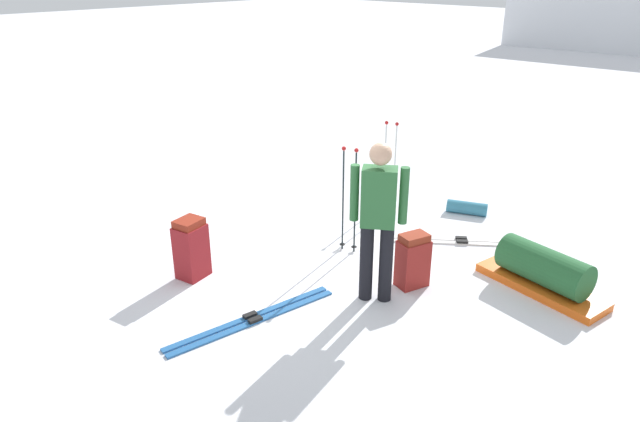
{
  "coord_description": "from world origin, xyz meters",
  "views": [
    {
      "loc": [
        4.09,
        -4.34,
        3.26
      ],
      "look_at": [
        0.0,
        0.0,
        0.7
      ],
      "focal_mm": 32.59,
      "sensor_mm": 36.0,
      "label": 1
    }
  ],
  "objects_px": {
    "backpack_large_dark": "(191,249)",
    "gear_sled": "(543,272)",
    "ski_poles_planted_far": "(390,160)",
    "ski_poles_planted_near": "(349,195)",
    "skier_standing": "(378,215)",
    "sleeping_mat_rolled": "(467,208)",
    "ski_pair_far": "(462,241)",
    "ski_pair_near": "(253,319)",
    "backpack_bright": "(413,261)"
  },
  "relations": [
    {
      "from": "gear_sled",
      "to": "sleeping_mat_rolled",
      "type": "xyz_separation_m",
      "value": [
        -1.65,
        1.28,
        -0.13
      ]
    },
    {
      "from": "ski_pair_far",
      "to": "backpack_large_dark",
      "type": "relative_size",
      "value": 2.16
    },
    {
      "from": "skier_standing",
      "to": "backpack_bright",
      "type": "height_order",
      "value": "skier_standing"
    },
    {
      "from": "skier_standing",
      "to": "ski_pair_near",
      "type": "height_order",
      "value": "skier_standing"
    },
    {
      "from": "ski_poles_planted_far",
      "to": "gear_sled",
      "type": "xyz_separation_m",
      "value": [
        2.63,
        -0.75,
        -0.47
      ]
    },
    {
      "from": "skier_standing",
      "to": "ski_pair_near",
      "type": "distance_m",
      "value": 1.61
    },
    {
      "from": "gear_sled",
      "to": "backpack_large_dark",
      "type": "bearing_deg",
      "value": -141.23
    },
    {
      "from": "backpack_large_dark",
      "to": "ski_poles_planted_near",
      "type": "bearing_deg",
      "value": 63.28
    },
    {
      "from": "ski_pair_near",
      "to": "ski_poles_planted_far",
      "type": "bearing_deg",
      "value": 103.95
    },
    {
      "from": "ski_pair_far",
      "to": "gear_sled",
      "type": "height_order",
      "value": "gear_sled"
    },
    {
      "from": "skier_standing",
      "to": "ski_poles_planted_far",
      "type": "bearing_deg",
      "value": 124.11
    },
    {
      "from": "ski_pair_far",
      "to": "ski_poles_planted_near",
      "type": "distance_m",
      "value": 1.63
    },
    {
      "from": "ski_pair_near",
      "to": "ski_poles_planted_far",
      "type": "height_order",
      "value": "ski_poles_planted_far"
    },
    {
      "from": "backpack_large_dark",
      "to": "ski_poles_planted_near",
      "type": "xyz_separation_m",
      "value": [
        0.85,
        1.68,
        0.39
      ]
    },
    {
      "from": "ski_pair_far",
      "to": "backpack_large_dark",
      "type": "distance_m",
      "value": 3.35
    },
    {
      "from": "backpack_bright",
      "to": "ski_pair_near",
      "type": "bearing_deg",
      "value": -114.39
    },
    {
      "from": "backpack_large_dark",
      "to": "sleeping_mat_rolled",
      "type": "relative_size",
      "value": 1.27
    },
    {
      "from": "backpack_large_dark",
      "to": "backpack_bright",
      "type": "relative_size",
      "value": 1.14
    },
    {
      "from": "ski_poles_planted_near",
      "to": "ski_poles_planted_far",
      "type": "relative_size",
      "value": 1.05
    },
    {
      "from": "skier_standing",
      "to": "gear_sled",
      "type": "distance_m",
      "value": 1.96
    },
    {
      "from": "ski_poles_planted_near",
      "to": "skier_standing",
      "type": "bearing_deg",
      "value": -35.03
    },
    {
      "from": "ski_pair_far",
      "to": "backpack_bright",
      "type": "distance_m",
      "value": 1.35
    },
    {
      "from": "backpack_bright",
      "to": "sleeping_mat_rolled",
      "type": "bearing_deg",
      "value": 104.92
    },
    {
      "from": "ski_pair_near",
      "to": "backpack_large_dark",
      "type": "distance_m",
      "value": 1.21
    },
    {
      "from": "ski_pair_near",
      "to": "ski_poles_planted_far",
      "type": "distance_m",
      "value": 3.44
    },
    {
      "from": "backpack_large_dark",
      "to": "gear_sled",
      "type": "bearing_deg",
      "value": 38.77
    },
    {
      "from": "skier_standing",
      "to": "ski_poles_planted_far",
      "type": "relative_size",
      "value": 1.36
    },
    {
      "from": "ski_pair_near",
      "to": "backpack_bright",
      "type": "distance_m",
      "value": 1.83
    },
    {
      "from": "ski_pair_far",
      "to": "ski_poles_planted_far",
      "type": "bearing_deg",
      "value": 167.35
    },
    {
      "from": "backpack_large_dark",
      "to": "ski_pair_far",
      "type": "bearing_deg",
      "value": 58.2
    },
    {
      "from": "ski_pair_far",
      "to": "skier_standing",
      "type": "bearing_deg",
      "value": -89.13
    },
    {
      "from": "sleeping_mat_rolled",
      "to": "skier_standing",
      "type": "bearing_deg",
      "value": -80.3
    },
    {
      "from": "skier_standing",
      "to": "gear_sled",
      "type": "relative_size",
      "value": 1.17
    },
    {
      "from": "ski_pair_near",
      "to": "backpack_bright",
      "type": "bearing_deg",
      "value": 65.61
    },
    {
      "from": "skier_standing",
      "to": "gear_sled",
      "type": "xyz_separation_m",
      "value": [
        1.2,
        1.36,
        -0.73
      ]
    },
    {
      "from": "ski_pair_far",
      "to": "backpack_bright",
      "type": "relative_size",
      "value": 2.46
    },
    {
      "from": "ski_pair_far",
      "to": "backpack_large_dark",
      "type": "bearing_deg",
      "value": -121.8
    },
    {
      "from": "ski_pair_far",
      "to": "ski_poles_planted_far",
      "type": "height_order",
      "value": "ski_poles_planted_far"
    },
    {
      "from": "skier_standing",
      "to": "backpack_large_dark",
      "type": "relative_size",
      "value": 2.44
    },
    {
      "from": "skier_standing",
      "to": "sleeping_mat_rolled",
      "type": "relative_size",
      "value": 3.09
    },
    {
      "from": "ski_pair_far",
      "to": "backpack_bright",
      "type": "bearing_deg",
      "value": -83.49
    },
    {
      "from": "ski_poles_planted_near",
      "to": "sleeping_mat_rolled",
      "type": "relative_size",
      "value": 2.39
    },
    {
      "from": "skier_standing",
      "to": "ski_poles_planted_near",
      "type": "xyz_separation_m",
      "value": [
        -0.94,
        0.66,
        -0.22
      ]
    },
    {
      "from": "skier_standing",
      "to": "backpack_large_dark",
      "type": "xyz_separation_m",
      "value": [
        -1.78,
        -1.03,
        -0.61
      ]
    },
    {
      "from": "ski_pair_far",
      "to": "ski_poles_planted_near",
      "type": "height_order",
      "value": "ski_poles_planted_near"
    },
    {
      "from": "ski_pair_near",
      "to": "sleeping_mat_rolled",
      "type": "height_order",
      "value": "sleeping_mat_rolled"
    },
    {
      "from": "backpack_large_dark",
      "to": "skier_standing",
      "type": "bearing_deg",
      "value": 29.97
    },
    {
      "from": "skier_standing",
      "to": "ski_pair_near",
      "type": "relative_size",
      "value": 0.92
    },
    {
      "from": "ski_pair_far",
      "to": "sleeping_mat_rolled",
      "type": "xyz_separation_m",
      "value": [
        -0.43,
        0.85,
        0.08
      ]
    },
    {
      "from": "ski_pair_near",
      "to": "gear_sled",
      "type": "distance_m",
      "value": 3.11
    }
  ]
}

